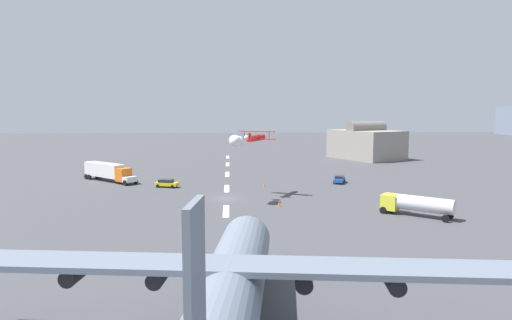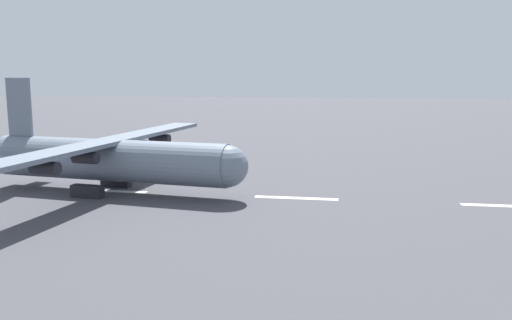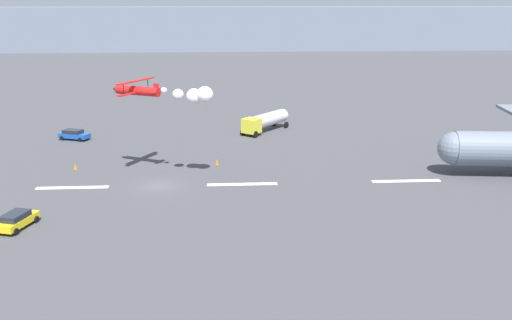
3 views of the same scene
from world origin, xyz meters
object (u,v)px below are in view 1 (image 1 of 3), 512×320
object	(u,v)px
cargo_transport_plane	(232,284)
stunt_biplane_red	(245,140)
fuel_tanker_truck	(416,204)
traffic_cone_near	(264,185)
followme_car_yellow	(167,183)
airport_staff_sedan	(339,179)
traffic_cone_far	(279,204)
semi_truck_orange	(108,171)

from	to	relation	value
cargo_transport_plane	stunt_biplane_red	xyz separation A→B (m)	(-44.07, 2.37, 6.56)
fuel_tanker_truck	traffic_cone_near	bearing A→B (deg)	-142.40
followme_car_yellow	cargo_transport_plane	bearing A→B (deg)	12.01
cargo_transport_plane	stunt_biplane_red	size ratio (longest dim) A/B	3.03
airport_staff_sedan	traffic_cone_near	bearing A→B (deg)	-76.14
followme_car_yellow	traffic_cone_far	size ratio (longest dim) A/B	6.27
stunt_biplane_red	airport_staff_sedan	xyz separation A→B (m)	(-16.57, 19.89, -9.21)
semi_truck_orange	airport_staff_sedan	size ratio (longest dim) A/B	2.68
airport_staff_sedan	fuel_tanker_truck	bearing A→B (deg)	7.12
followme_car_yellow	airport_staff_sedan	xyz separation A→B (m)	(-3.07, 34.51, 0.00)
fuel_tanker_truck	traffic_cone_near	xyz separation A→B (m)	(-25.10, -19.33, -1.38)
traffic_cone_far	fuel_tanker_truck	bearing A→B (deg)	67.48
traffic_cone_near	traffic_cone_far	xyz separation A→B (m)	(17.48, 0.96, 0.00)
followme_car_yellow	traffic_cone_far	bearing A→B (deg)	47.21
followme_car_yellow	traffic_cone_near	world-z (taller)	followme_car_yellow
followme_car_yellow	traffic_cone_near	bearing A→B (deg)	87.54
stunt_biplane_red	semi_truck_orange	world-z (taller)	stunt_biplane_red
cargo_transport_plane	airport_staff_sedan	distance (m)	64.65
semi_truck_orange	fuel_tanker_truck	bearing A→B (deg)	56.44
fuel_tanker_truck	airport_staff_sedan	distance (m)	29.22
cargo_transport_plane	semi_truck_orange	world-z (taller)	cargo_transport_plane
stunt_biplane_red	semi_truck_orange	size ratio (longest dim) A/B	0.93
fuel_tanker_truck	semi_truck_orange	bearing A→B (deg)	-123.56
airport_staff_sedan	followme_car_yellow	bearing A→B (deg)	-84.92
airport_staff_sedan	traffic_cone_near	distance (m)	16.19
fuel_tanker_truck	airport_staff_sedan	bearing A→B (deg)	-172.88
cargo_transport_plane	fuel_tanker_truck	size ratio (longest dim) A/B	4.08
followme_car_yellow	semi_truck_orange	bearing A→B (deg)	-121.67
semi_truck_orange	traffic_cone_far	world-z (taller)	semi_truck_orange
semi_truck_orange	followme_car_yellow	world-z (taller)	semi_truck_orange
fuel_tanker_truck	stunt_biplane_red	bearing A→B (deg)	-117.81
traffic_cone_near	semi_truck_orange	bearing A→B (deg)	-105.61
followme_car_yellow	fuel_tanker_truck	bearing A→B (deg)	55.81
semi_truck_orange	followme_car_yellow	bearing A→B (deg)	58.33
fuel_tanker_truck	followme_car_yellow	world-z (taller)	fuel_tanker_truck
semi_truck_orange	cargo_transport_plane	bearing A→B (deg)	21.16
traffic_cone_near	traffic_cone_far	distance (m)	17.51
cargo_transport_plane	fuel_tanker_truck	distance (m)	40.93
cargo_transport_plane	traffic_cone_near	xyz separation A→B (m)	(-56.76, 6.55, -3.09)
stunt_biplane_red	traffic_cone_near	world-z (taller)	stunt_biplane_red
cargo_transport_plane	traffic_cone_far	size ratio (longest dim) A/B	49.32
stunt_biplane_red	fuel_tanker_truck	distance (m)	27.84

